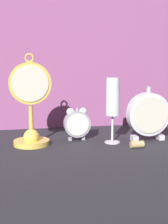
{
  "coord_description": "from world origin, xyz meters",
  "views": [
    {
      "loc": [
        -0.22,
        -0.94,
        0.26
      ],
      "look_at": [
        0.0,
        0.08,
        0.1
      ],
      "focal_mm": 50.0,
      "sensor_mm": 36.0,
      "label": 1
    }
  ],
  "objects_px": {
    "mantel_clock_silver": "(148,115)",
    "champagne_flute": "(113,101)",
    "pocket_watch_on_stand": "(31,112)",
    "wine_cork": "(137,144)",
    "alarm_clock_twin_bell": "(77,122)"
  },
  "relations": [
    {
      "from": "pocket_watch_on_stand",
      "to": "alarm_clock_twin_bell",
      "type": "relative_size",
      "value": 2.6
    },
    {
      "from": "alarm_clock_twin_bell",
      "to": "pocket_watch_on_stand",
      "type": "bearing_deg",
      "value": -168.85
    },
    {
      "from": "mantel_clock_silver",
      "to": "champagne_flute",
      "type": "relative_size",
      "value": 0.85
    },
    {
      "from": "alarm_clock_twin_bell",
      "to": "mantel_clock_silver",
      "type": "height_order",
      "value": "mantel_clock_silver"
    },
    {
      "from": "pocket_watch_on_stand",
      "to": "mantel_clock_silver",
      "type": "height_order",
      "value": "pocket_watch_on_stand"
    },
    {
      "from": "pocket_watch_on_stand",
      "to": "wine_cork",
      "type": "bearing_deg",
      "value": -18.11
    },
    {
      "from": "mantel_clock_silver",
      "to": "wine_cork",
      "type": "relative_size",
      "value": 4.41
    },
    {
      "from": "mantel_clock_silver",
      "to": "champagne_flute",
      "type": "height_order",
      "value": "champagne_flute"
    },
    {
      "from": "wine_cork",
      "to": "pocket_watch_on_stand",
      "type": "bearing_deg",
      "value": 161.89
    },
    {
      "from": "pocket_watch_on_stand",
      "to": "champagne_flute",
      "type": "relative_size",
      "value": 1.35
    },
    {
      "from": "pocket_watch_on_stand",
      "to": "champagne_flute",
      "type": "bearing_deg",
      "value": -5.76
    },
    {
      "from": "mantel_clock_silver",
      "to": "pocket_watch_on_stand",
      "type": "bearing_deg",
      "value": 177.23
    },
    {
      "from": "mantel_clock_silver",
      "to": "wine_cork",
      "type": "distance_m",
      "value": 0.14
    },
    {
      "from": "alarm_clock_twin_bell",
      "to": "wine_cork",
      "type": "xyz_separation_m",
      "value": [
        0.17,
        -0.14,
        -0.05
      ]
    },
    {
      "from": "wine_cork",
      "to": "alarm_clock_twin_bell",
      "type": "bearing_deg",
      "value": 140.52
    }
  ]
}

